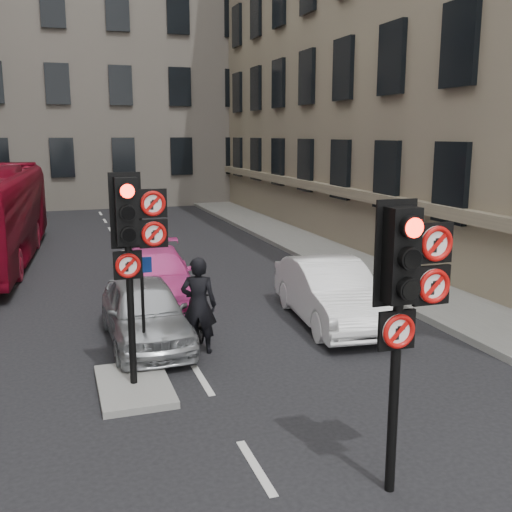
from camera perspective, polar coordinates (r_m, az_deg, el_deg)
pavement_right at (r=19.72m, az=10.67°, el=-1.01°), size 3.00×50.00×0.16m
centre_island at (r=10.71m, az=-11.53°, el=-12.02°), size 1.20×2.00×0.12m
building_far at (r=43.21m, az=-16.22°, el=18.69°), size 30.00×14.00×20.00m
signal_near at (r=7.09m, az=14.11°, el=-2.81°), size 0.91×0.40×3.58m
signal_far at (r=9.96m, az=-11.64°, el=2.09°), size 0.91×0.40×3.58m
car_silver at (r=12.69m, az=-10.53°, el=-5.26°), size 1.63×3.97×1.35m
car_white at (r=13.90m, az=7.10°, el=-3.44°), size 1.96×4.53×1.45m
car_pink at (r=15.89m, az=-9.50°, el=-1.85°), size 2.29×4.72×1.32m
motorcycle at (r=13.04m, az=-5.75°, el=-5.28°), size 0.60×1.80×1.07m
motorcyclist at (r=11.93m, az=-5.48°, el=-4.67°), size 0.84×0.71×1.95m
info_sign at (r=10.98m, az=-10.74°, el=-3.78°), size 0.35×0.10×2.04m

